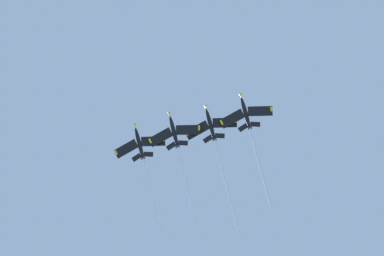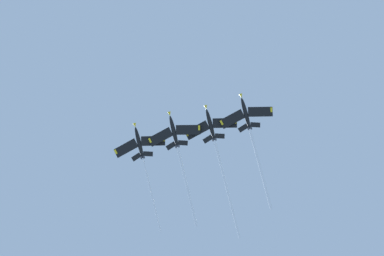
{
  "view_description": "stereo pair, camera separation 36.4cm",
  "coord_description": "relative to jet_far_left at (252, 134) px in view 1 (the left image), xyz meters",
  "views": [
    {
      "loc": [
        -37.79,
        34.77,
        1.92
      ],
      "look_at": [
        -12.62,
        5.04,
        177.3
      ],
      "focal_mm": 45.44,
      "sensor_mm": 36.0,
      "label": 1
    },
    {
      "loc": [
        -37.52,
        35.01,
        1.92
      ],
      "look_at": [
        -12.62,
        5.04,
        177.3
      ],
      "focal_mm": 45.44,
      "sensor_mm": 36.0,
      "label": 2
    }
  ],
  "objects": [
    {
      "name": "jet_centre",
      "position": [
        24.52,
        12.09,
        -0.09
      ],
      "size": [
        23.78,
        37.56,
        15.88
      ],
      "color": "black"
    },
    {
      "name": "jet_far_left",
      "position": [
        0.0,
        0.0,
        0.0
      ],
      "size": [
        23.78,
        37.87,
        15.93
      ],
      "color": "black"
    },
    {
      "name": "jet_inner_left",
      "position": [
        13.22,
        3.76,
        0.82
      ],
      "size": [
        26.31,
        43.58,
        18.02
      ],
      "color": "black"
    },
    {
      "name": "jet_inner_right",
      "position": [
        36.39,
        19.12,
        1.98
      ],
      "size": [
        22.85,
        36.49,
        14.82
      ],
      "color": "black"
    }
  ]
}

